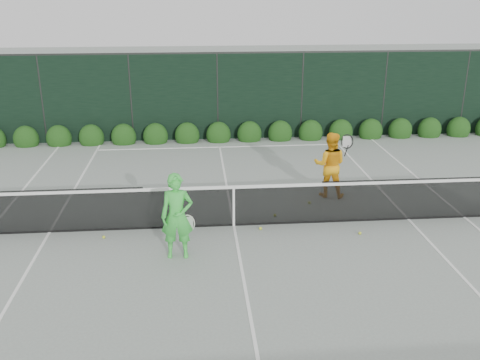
{
  "coord_description": "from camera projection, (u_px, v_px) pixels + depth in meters",
  "views": [
    {
      "loc": [
        -0.82,
        -11.1,
        5.14
      ],
      "look_at": [
        0.17,
        0.3,
        1.0
      ],
      "focal_mm": 40.0,
      "sensor_mm": 36.0,
      "label": 1
    }
  ],
  "objects": [
    {
      "name": "windscreen_fence",
      "position": [
        245.0,
        211.0,
        9.16
      ],
      "size": [
        32.0,
        21.07,
        3.06
      ],
      "color": "black",
      "rests_on": "ground"
    },
    {
      "name": "player_woman",
      "position": [
        177.0,
        216.0,
        10.55
      ],
      "size": [
        0.67,
        0.43,
        1.75
      ],
      "rotation": [
        0.0,
        0.0,
        -0.01
      ],
      "color": "green",
      "rests_on": "ground"
    },
    {
      "name": "ground",
      "position": [
        234.0,
        226.0,
        12.21
      ],
      "size": [
        80.0,
        80.0,
        0.0
      ],
      "primitive_type": "plane",
      "color": "gray",
      "rests_on": "ground"
    },
    {
      "name": "court_lines",
      "position": [
        234.0,
        225.0,
        12.21
      ],
      "size": [
        11.03,
        23.83,
        0.01
      ],
      "color": "white",
      "rests_on": "ground"
    },
    {
      "name": "tennis_net",
      "position": [
        233.0,
        204.0,
        12.03
      ],
      "size": [
        12.9,
        0.1,
        1.07
      ],
      "color": "black",
      "rests_on": "ground"
    },
    {
      "name": "player_man",
      "position": [
        330.0,
        165.0,
        13.69
      ],
      "size": [
        0.99,
        0.85,
        1.7
      ],
      "rotation": [
        0.0,
        0.0,
        2.87
      ],
      "color": "#FEAD15",
      "rests_on": "ground"
    },
    {
      "name": "tennis_balls",
      "position": [
        264.0,
        223.0,
        12.3
      ],
      "size": [
        5.67,
        1.91,
        0.07
      ],
      "color": "#C5D62F",
      "rests_on": "ground"
    },
    {
      "name": "hedge_row",
      "position": [
        218.0,
        135.0,
        18.83
      ],
      "size": [
        31.66,
        0.65,
        0.94
      ],
      "color": "#12350E",
      "rests_on": "ground"
    }
  ]
}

